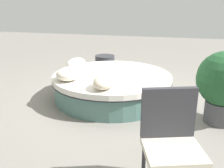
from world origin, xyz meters
name	(u,v)px	position (x,y,z in m)	size (l,w,h in m)	color
ground_plane	(112,98)	(0.00, 0.00, 0.00)	(16.00, 16.00, 0.00)	gray
round_bed	(112,86)	(0.00, 0.00, 0.23)	(2.14, 2.14, 0.45)	#4C726B
throw_pillow_0	(76,63)	(-0.24, -0.77, 0.55)	(0.54, 0.33, 0.20)	white
throw_pillow_1	(68,74)	(0.50, -0.63, 0.56)	(0.45, 0.40, 0.22)	silver
throw_pillow_2	(104,82)	(0.75, 0.06, 0.56)	(0.51, 0.33, 0.21)	beige
patio_chair	(171,135)	(2.17, 1.09, 0.56)	(0.63, 0.65, 0.98)	#333338
planter	(224,83)	(0.57, 1.79, 0.61)	(0.80, 0.80, 1.07)	#4C4C51
side_table	(105,64)	(-1.72, -0.60, 0.20)	(0.48, 0.48, 0.40)	#333338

